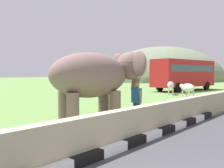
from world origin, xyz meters
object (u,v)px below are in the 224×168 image
at_px(person_handler, 136,100).
at_px(bus_red, 184,73).
at_px(cow_near, 188,88).
at_px(cow_mid, 171,85).
at_px(elephant, 98,76).

distance_m(person_handler, bus_red, 19.97).
xyz_separation_m(person_handler, bus_red, (18.83, 6.56, 1.16)).
bearing_deg(cow_near, person_handler, -167.63).
distance_m(cow_near, cow_mid, 4.35).
bearing_deg(person_handler, bus_red, 19.20).
height_order(elephant, bus_red, bus_red).
relative_size(elephant, person_handler, 2.46).
height_order(person_handler, cow_near, person_handler).
relative_size(bus_red, cow_near, 5.32).
height_order(bus_red, cow_mid, bus_red).
bearing_deg(elephant, cow_near, 6.63).
height_order(person_handler, bus_red, bus_red).
height_order(bus_red, cow_near, bus_red).
distance_m(elephant, bus_red, 20.96).
xyz_separation_m(elephant, person_handler, (1.33, -0.85, -0.96)).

